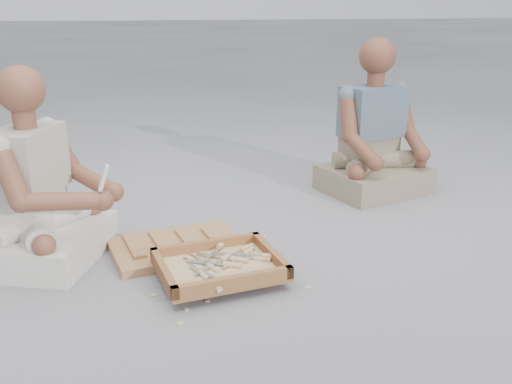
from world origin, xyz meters
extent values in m
plane|color=gray|center=(0.00, 0.00, 0.00)|extent=(60.00, 60.00, 0.00)
cube|color=olive|center=(-0.34, 0.36, 0.02)|extent=(0.61, 0.48, 0.04)
cube|color=brown|center=(-0.19, 0.06, 0.04)|extent=(0.52, 0.45, 0.01)
cube|color=brown|center=(-0.22, 0.23, 0.07)|extent=(0.46, 0.12, 0.05)
cube|color=brown|center=(-0.16, -0.11, 0.07)|extent=(0.46, 0.12, 0.05)
cube|color=brown|center=(0.02, 0.10, 0.07)|extent=(0.10, 0.37, 0.05)
cube|color=brown|center=(-0.40, 0.02, 0.07)|extent=(0.10, 0.37, 0.05)
cube|color=tan|center=(-0.19, 0.06, 0.05)|extent=(0.46, 0.39, 0.01)
cube|color=silver|center=(-0.27, 0.14, 0.06)|extent=(0.08, 0.14, 0.00)
cylinder|color=tan|center=(-0.22, 0.04, 0.06)|extent=(0.05, 0.07, 0.02)
cube|color=silver|center=(-0.25, 0.09, 0.07)|extent=(0.14, 0.07, 0.00)
cylinder|color=tan|center=(-0.14, 0.05, 0.07)|extent=(0.07, 0.05, 0.02)
cube|color=silver|center=(-0.24, 0.05, 0.07)|extent=(0.12, 0.11, 0.00)
cylinder|color=tan|center=(-0.16, 0.12, 0.07)|extent=(0.07, 0.06, 0.02)
cube|color=silver|center=(-0.20, 0.14, 0.07)|extent=(0.14, 0.09, 0.00)
cylinder|color=tan|center=(-0.11, 0.09, 0.07)|extent=(0.07, 0.05, 0.02)
cube|color=silver|center=(-0.27, -0.01, 0.06)|extent=(0.07, 0.14, 0.00)
cylinder|color=tan|center=(-0.23, -0.11, 0.06)|extent=(0.05, 0.07, 0.02)
cube|color=silver|center=(-0.14, 0.13, 0.06)|extent=(0.12, 0.11, 0.00)
cylinder|color=tan|center=(-0.06, 0.20, 0.06)|extent=(0.07, 0.06, 0.02)
cube|color=silver|center=(-0.22, 0.14, 0.07)|extent=(0.09, 0.14, 0.00)
cylinder|color=tan|center=(-0.16, 0.24, 0.07)|extent=(0.05, 0.07, 0.02)
cube|color=silver|center=(-0.12, 0.14, 0.06)|extent=(0.14, 0.08, 0.00)
cylinder|color=tan|center=(-0.02, 0.08, 0.06)|extent=(0.07, 0.05, 0.02)
cube|color=silver|center=(-0.26, 0.01, 0.06)|extent=(0.10, 0.13, 0.00)
cylinder|color=tan|center=(-0.19, -0.08, 0.06)|extent=(0.06, 0.07, 0.02)
cube|color=silver|center=(-0.30, 0.09, 0.06)|extent=(0.06, 0.15, 0.00)
cylinder|color=tan|center=(-0.26, -0.02, 0.06)|extent=(0.04, 0.07, 0.02)
cube|color=silver|center=(-0.09, 0.11, 0.08)|extent=(0.15, 0.06, 0.00)
cylinder|color=tan|center=(0.02, 0.08, 0.08)|extent=(0.07, 0.04, 0.02)
cube|color=silver|center=(-0.13, 0.08, 0.06)|extent=(0.11, 0.12, 0.00)
cylinder|color=tan|center=(-0.06, 0.17, 0.06)|extent=(0.06, 0.07, 0.02)
cube|color=tan|center=(-0.25, 0.02, 0.00)|extent=(0.02, 0.02, 0.00)
cube|color=tan|center=(-0.33, -0.14, 0.00)|extent=(0.02, 0.02, 0.00)
cube|color=tan|center=(-0.37, 0.17, 0.00)|extent=(0.02, 0.02, 0.00)
cube|color=tan|center=(-0.25, -0.09, 0.00)|extent=(0.02, 0.02, 0.00)
cube|color=tan|center=(-0.18, 0.21, 0.00)|extent=(0.02, 0.02, 0.00)
cube|color=tan|center=(-0.45, -0.02, 0.00)|extent=(0.02, 0.02, 0.00)
cube|color=tan|center=(0.13, -0.06, 0.00)|extent=(0.02, 0.02, 0.00)
cube|color=tan|center=(-0.06, 0.04, 0.00)|extent=(0.02, 0.02, 0.00)
cube|color=tan|center=(-0.34, 0.37, 0.00)|extent=(0.02, 0.02, 0.00)
cube|color=tan|center=(-0.32, 0.05, 0.00)|extent=(0.02, 0.02, 0.00)
cube|color=tan|center=(0.06, 0.44, 0.00)|extent=(0.02, 0.02, 0.00)
cube|color=tan|center=(-0.36, -0.23, 0.00)|extent=(0.02, 0.02, 0.00)
cube|color=silver|center=(-0.87, 0.38, 0.07)|extent=(0.55, 0.62, 0.13)
cube|color=silver|center=(-0.92, 0.40, 0.21)|extent=(0.26, 0.32, 0.16)
cube|color=#A29B8F|center=(-0.91, 0.40, 0.42)|extent=(0.29, 0.36, 0.26)
sphere|color=brown|center=(-0.90, 0.40, 0.71)|extent=(0.19, 0.19, 0.19)
sphere|color=brown|center=(-0.59, 0.34, 0.29)|extent=(0.08, 0.08, 0.08)
sphere|color=brown|center=(-0.62, 0.24, 0.29)|extent=(0.08, 0.08, 0.08)
cube|color=gray|center=(0.80, 0.99, 0.07)|extent=(0.66, 0.59, 0.14)
cube|color=gray|center=(0.78, 1.04, 0.22)|extent=(0.34, 0.28, 0.17)
cube|color=slate|center=(0.78, 1.03, 0.45)|extent=(0.39, 0.31, 0.28)
sphere|color=brown|center=(0.78, 1.03, 0.75)|extent=(0.20, 0.20, 0.20)
sphere|color=brown|center=(1.02, 0.87, 0.23)|extent=(0.09, 0.09, 0.09)
sphere|color=brown|center=(0.70, 0.76, 0.23)|extent=(0.09, 0.09, 0.09)
cube|color=silver|center=(-0.61, 0.24, 0.38)|extent=(0.05, 0.05, 0.10)
cube|color=black|center=(-0.61, 0.24, 0.39)|extent=(0.02, 0.03, 0.03)
camera|label=1|loc=(-0.41, -1.92, 1.03)|focal=40.00mm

